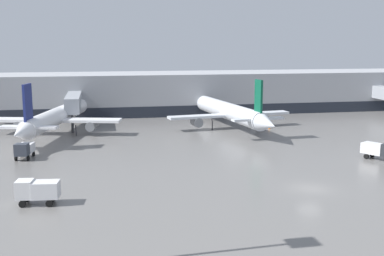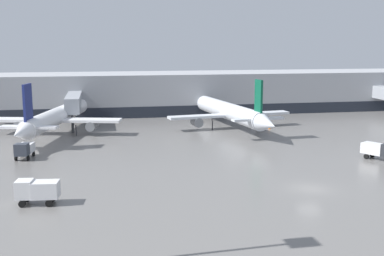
% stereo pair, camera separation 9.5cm
% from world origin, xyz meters
% --- Properties ---
extents(ground_plane, '(320.00, 320.00, 0.00)m').
position_xyz_m(ground_plane, '(0.00, 0.00, 0.00)').
color(ground_plane, slate).
extents(terminal_building, '(160.00, 31.08, 9.00)m').
position_xyz_m(terminal_building, '(0.02, 61.86, 4.50)').
color(terminal_building, '#9EA0A5').
rests_on(terminal_building, ground_plane).
extents(parked_jet_0, '(23.77, 34.52, 9.85)m').
position_xyz_m(parked_jet_0, '(1.53, 38.41, 3.04)').
color(parked_jet_0, silver).
rests_on(parked_jet_0, ground_plane).
extents(parked_jet_2, '(22.39, 35.26, 9.81)m').
position_xyz_m(parked_jet_2, '(-29.68, 37.79, 3.09)').
color(parked_jet_2, white).
rests_on(parked_jet_2, ground_plane).
extents(service_truck_0, '(3.87, 4.93, 2.39)m').
position_xyz_m(service_truck_0, '(14.85, 10.55, 1.43)').
color(service_truck_0, silver).
rests_on(service_truck_0, ground_plane).
extents(service_truck_1, '(4.25, 2.30, 2.47)m').
position_xyz_m(service_truck_1, '(-28.48, 0.28, 1.49)').
color(service_truck_1, silver).
rests_on(service_truck_1, ground_plane).
extents(service_truck_3, '(2.40, 4.19, 2.32)m').
position_xyz_m(service_truck_3, '(-32.57, 20.52, 1.36)').
color(service_truck_3, silver).
rests_on(service_truck_3, ground_plane).
extents(traffic_cone_2, '(0.46, 0.46, 0.78)m').
position_xyz_m(traffic_cone_2, '(8.60, 36.53, 0.39)').
color(traffic_cone_2, orange).
rests_on(traffic_cone_2, ground_plane).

